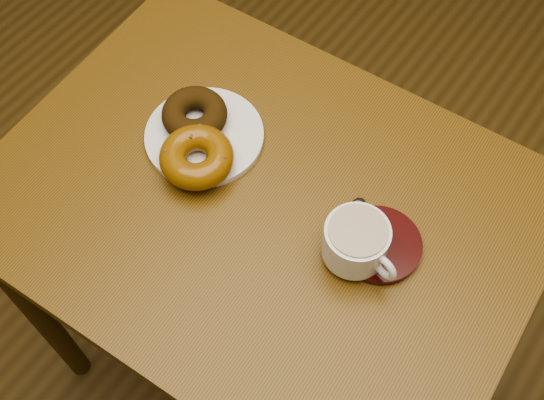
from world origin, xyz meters
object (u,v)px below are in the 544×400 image
Objects in this scene: saucer at (379,245)px; coffee_cup at (357,242)px; donut_plate at (204,136)px; cafe_table at (263,237)px.

saucer is 0.06m from coffee_cup.
saucer is at bearing 70.80° from coffee_cup.
donut_plate is 0.33m from coffee_cup.
donut_plate is 0.35m from saucer.
coffee_cup is at bearing -122.12° from saucer.
cafe_table is 0.24m from saucer.
cafe_table is 0.25m from coffee_cup.
donut_plate reaches higher than cafe_table.
cafe_table is 0.21m from donut_plate.
coffee_cup is (0.17, 0.00, 0.18)m from cafe_table.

